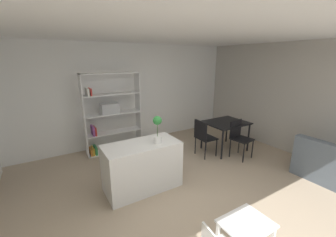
{
  "coord_description": "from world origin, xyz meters",
  "views": [
    {
      "loc": [
        -1.84,
        -2.68,
        2.34
      ],
      "look_at": [
        0.16,
        0.63,
        1.25
      ],
      "focal_mm": 22.52,
      "sensor_mm": 36.0,
      "label": 1
    }
  ],
  "objects_px": {
    "child_table": "(246,228)",
    "potted_plant_on_island": "(157,127)",
    "dining_chair_near": "(239,135)",
    "dining_chair_island_side": "(203,135)",
    "open_bookshelf": "(109,114)",
    "dining_table": "(226,125)",
    "kitchen_island": "(142,166)"
  },
  "relations": [
    {
      "from": "child_table",
      "to": "potted_plant_on_island",
      "type": "bearing_deg",
      "value": 95.59
    },
    {
      "from": "dining_chair_near",
      "to": "dining_chair_island_side",
      "type": "bearing_deg",
      "value": 140.01
    },
    {
      "from": "open_bookshelf",
      "to": "dining_table",
      "type": "relative_size",
      "value": 1.91
    },
    {
      "from": "kitchen_island",
      "to": "child_table",
      "type": "relative_size",
      "value": 2.32
    },
    {
      "from": "dining_chair_near",
      "to": "potted_plant_on_island",
      "type": "bearing_deg",
      "value": 174.58
    },
    {
      "from": "open_bookshelf",
      "to": "dining_chair_island_side",
      "type": "height_order",
      "value": "open_bookshelf"
    },
    {
      "from": "potted_plant_on_island",
      "to": "child_table",
      "type": "bearing_deg",
      "value": -84.41
    },
    {
      "from": "potted_plant_on_island",
      "to": "open_bookshelf",
      "type": "distance_m",
      "value": 2.06
    },
    {
      "from": "potted_plant_on_island",
      "to": "dining_table",
      "type": "height_order",
      "value": "potted_plant_on_island"
    },
    {
      "from": "child_table",
      "to": "open_bookshelf",
      "type": "bearing_deg",
      "value": 96.81
    },
    {
      "from": "open_bookshelf",
      "to": "child_table",
      "type": "xyz_separation_m",
      "value": [
        0.46,
        -3.89,
        -0.61
      ]
    },
    {
      "from": "dining_chair_near",
      "to": "dining_chair_island_side",
      "type": "relative_size",
      "value": 0.99
    },
    {
      "from": "potted_plant_on_island",
      "to": "dining_chair_island_side",
      "type": "distance_m",
      "value": 1.78
    },
    {
      "from": "kitchen_island",
      "to": "dining_chair_near",
      "type": "bearing_deg",
      "value": -0.04
    },
    {
      "from": "kitchen_island",
      "to": "open_bookshelf",
      "type": "relative_size",
      "value": 0.67
    },
    {
      "from": "kitchen_island",
      "to": "dining_table",
      "type": "bearing_deg",
      "value": 10.07
    },
    {
      "from": "dining_table",
      "to": "dining_chair_island_side",
      "type": "relative_size",
      "value": 1.15
    },
    {
      "from": "child_table",
      "to": "dining_chair_near",
      "type": "relative_size",
      "value": 0.64
    },
    {
      "from": "potted_plant_on_island",
      "to": "dining_table",
      "type": "relative_size",
      "value": 0.47
    },
    {
      "from": "potted_plant_on_island",
      "to": "dining_chair_island_side",
      "type": "relative_size",
      "value": 0.54
    },
    {
      "from": "kitchen_island",
      "to": "dining_chair_island_side",
      "type": "distance_m",
      "value": 1.9
    },
    {
      "from": "kitchen_island",
      "to": "dining_chair_near",
      "type": "xyz_separation_m",
      "value": [
        2.58,
        -0.0,
        0.11
      ]
    },
    {
      "from": "potted_plant_on_island",
      "to": "dining_table",
      "type": "distance_m",
      "value": 2.43
    },
    {
      "from": "kitchen_island",
      "to": "dining_chair_island_side",
      "type": "relative_size",
      "value": 1.47
    },
    {
      "from": "dining_chair_near",
      "to": "dining_chair_island_side",
      "type": "xyz_separation_m",
      "value": [
        -0.73,
        0.46,
        -0.0
      ]
    },
    {
      "from": "dining_chair_island_side",
      "to": "open_bookshelf",
      "type": "bearing_deg",
      "value": 52.17
    },
    {
      "from": "child_table",
      "to": "dining_chair_island_side",
      "type": "relative_size",
      "value": 0.64
    },
    {
      "from": "dining_table",
      "to": "dining_chair_near",
      "type": "bearing_deg",
      "value": -91.58
    },
    {
      "from": "open_bookshelf",
      "to": "dining_chair_near",
      "type": "xyz_separation_m",
      "value": [
        2.58,
        -1.94,
        -0.45
      ]
    },
    {
      "from": "potted_plant_on_island",
      "to": "open_bookshelf",
      "type": "height_order",
      "value": "open_bookshelf"
    },
    {
      "from": "child_table",
      "to": "kitchen_island",
      "type": "bearing_deg",
      "value": 103.26
    },
    {
      "from": "kitchen_island",
      "to": "potted_plant_on_island",
      "type": "distance_m",
      "value": 0.79
    }
  ]
}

